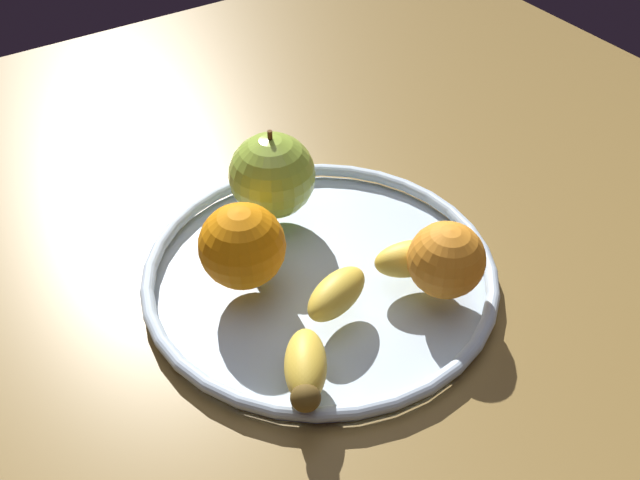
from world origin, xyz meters
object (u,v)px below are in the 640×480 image
object	(u,v)px
banana	(352,307)
orange_back_left	(446,260)
apple	(272,175)
fruit_bowl	(320,273)
orange_front_right	(242,246)

from	to	relation	value
banana	orange_back_left	bearing A→B (deg)	153.17
apple	fruit_bowl	bearing A→B (deg)	86.61
apple	orange_back_left	size ratio (longest dim) A/B	1.37
orange_front_right	orange_back_left	distance (cm)	16.70
fruit_bowl	orange_back_left	size ratio (longest dim) A/B	4.84
fruit_bowl	apple	world-z (taller)	apple
fruit_bowl	apple	xyz separation A→B (cm)	(-0.53, -8.88, 4.88)
apple	orange_front_right	size ratio (longest dim) A/B	1.21
fruit_bowl	banana	world-z (taller)	banana
fruit_bowl	apple	size ratio (longest dim) A/B	3.53
fruit_bowl	orange_back_left	distance (cm)	11.36
banana	orange_back_left	world-z (taller)	orange_back_left
banana	orange_back_left	xyz separation A→B (cm)	(-8.53, 1.11, 1.63)
banana	apple	world-z (taller)	apple
fruit_bowl	orange_front_right	bearing A→B (deg)	-20.05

